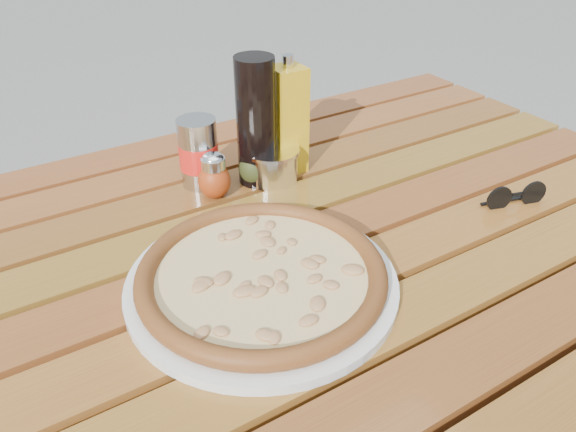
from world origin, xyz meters
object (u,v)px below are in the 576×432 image
pepper_shaker (214,176)px  oregano_shaker (254,163)px  olive_oil_cruet (288,120)px  plate (262,283)px  sunglasses (515,197)px  pizza (262,274)px  soda_can (199,153)px  table (295,278)px  parmesan_tin (272,164)px  dark_bottle (256,122)px

pepper_shaker → oregano_shaker: same height
oregano_shaker → olive_oil_cruet: 0.10m
plate → oregano_shaker: size_ratio=4.39×
oregano_shaker → sunglasses: bearing=-41.4°
pizza → soda_can: bearing=81.1°
table → pizza: (-0.10, -0.07, 0.10)m
plate → parmesan_tin: 0.30m
pepper_shaker → sunglasses: 0.49m
plate → pepper_shaker: bearing=78.7°
plate → olive_oil_cruet: olive_oil_cruet is taller
pepper_shaker → olive_oil_cruet: bearing=7.0°
table → pepper_shaker: 0.21m
oregano_shaker → sunglasses: 0.44m
pepper_shaker → oregano_shaker: (0.08, 0.01, 0.00)m
table → parmesan_tin: parmesan_tin is taller
pizza → soda_can: size_ratio=3.19×
plate → pizza: bearing=-18.4°
soda_can → parmesan_tin: bearing=-24.0°
plate → soda_can: bearing=81.1°
soda_can → pizza: bearing=-98.9°
soda_can → sunglasses: bearing=-39.3°
pepper_shaker → parmesan_tin: (0.11, 0.00, -0.01)m
plate → pepper_shaker: 0.25m
pizza → dark_bottle: 0.31m
pizza → soda_can: soda_can is taller
dark_bottle → plate: bearing=-118.0°
oregano_shaker → pizza: bearing=-116.9°
soda_can → sunglasses: size_ratio=1.08×
olive_oil_cruet → parmesan_tin: size_ratio=1.77×
pepper_shaker → parmesan_tin: pepper_shaker is taller
oregano_shaker → table: bearing=-99.8°
table → soda_can: bearing=102.3°
table → olive_oil_cruet: (0.11, 0.19, 0.17)m
plate → olive_oil_cruet: bearing=52.5°
pizza → dark_bottle: dark_bottle is taller
dark_bottle → pizza: bearing=-118.0°
olive_oil_cruet → parmesan_tin: olive_oil_cruet is taller
table → dark_bottle: 0.27m
plate → dark_bottle: (0.14, 0.26, 0.10)m
pizza → oregano_shaker: (0.13, 0.25, 0.02)m
pizza → sunglasses: size_ratio=3.45×
plate → oregano_shaker: bearing=63.1°
pizza → parmesan_tin: size_ratio=3.22×
pepper_shaker → dark_bottle: 0.11m
plate → sunglasses: bearing=-4.4°
table → pizza: bearing=-143.8°
oregano_shaker → soda_can: 0.10m
table → plate: 0.15m
pizza → pepper_shaker: pepper_shaker is taller
table → pepper_shaker: (-0.05, 0.18, 0.11)m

